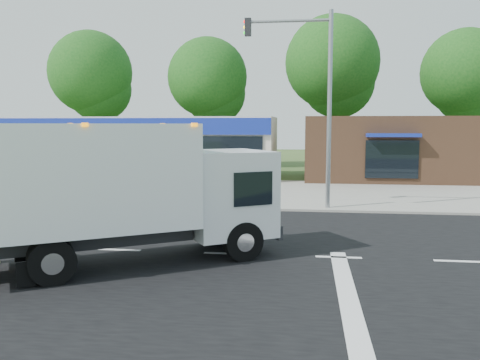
{
  "coord_description": "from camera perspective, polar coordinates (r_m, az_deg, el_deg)",
  "views": [
    {
      "loc": [
        2.14,
        -13.25,
        3.47
      ],
      "look_at": [
        -0.01,
        2.95,
        1.7
      ],
      "focal_mm": 38.0,
      "sensor_mm": 36.0,
      "label": 1
    }
  ],
  "objects": [
    {
      "name": "ems_box_truck",
      "position": [
        12.84,
        -13.78,
        -0.43
      ],
      "size": [
        8.01,
        6.32,
        3.52
      ],
      "rotation": [
        0.0,
        0.0,
        0.57
      ],
      "color": "black",
      "rests_on": "ground"
    },
    {
      "name": "ground",
      "position": [
        13.87,
        -1.59,
        -8.31
      ],
      "size": [
        120.0,
        120.0,
        0.0
      ],
      "primitive_type": "plane",
      "color": "#385123",
      "rests_on": "ground"
    },
    {
      "name": "traffic_signal_pole",
      "position": [
        20.91,
        8.25,
        10.11
      ],
      "size": [
        3.51,
        0.25,
        8.0
      ],
      "color": "gray",
      "rests_on": "ground"
    },
    {
      "name": "sidewalk",
      "position": [
        21.83,
        1.83,
        -2.81
      ],
      "size": [
        60.0,
        2.4,
        0.12
      ],
      "primitive_type": "cube",
      "color": "gray",
      "rests_on": "ground"
    },
    {
      "name": "background_trees",
      "position": [
        41.71,
        3.49,
        11.55
      ],
      "size": [
        36.77,
        7.39,
        12.1
      ],
      "color": "#332114",
      "rests_on": "ground"
    },
    {
      "name": "lane_markings",
      "position": [
        12.42,
        3.66,
        -9.97
      ],
      "size": [
        55.2,
        7.0,
        0.01
      ],
      "color": "silver",
      "rests_on": "road_asphalt"
    },
    {
      "name": "road_asphalt",
      "position": [
        13.87,
        -1.59,
        -8.29
      ],
      "size": [
        60.0,
        14.0,
        0.02
      ],
      "primitive_type": "cube",
      "color": "black",
      "rests_on": "ground"
    },
    {
      "name": "parking_apron",
      "position": [
        27.56,
        3.04,
        -1.04
      ],
      "size": [
        60.0,
        9.0,
        0.02
      ],
      "primitive_type": "cube",
      "color": "gray",
      "rests_on": "ground"
    },
    {
      "name": "retail_strip_mall",
      "position": [
        35.03,
        -11.02,
        3.69
      ],
      "size": [
        18.0,
        6.2,
        4.0
      ],
      "color": "beige",
      "rests_on": "ground"
    },
    {
      "name": "brown_storefront",
      "position": [
        33.62,
        15.89,
        3.44
      ],
      "size": [
        10.0,
        6.7,
        4.0
      ],
      "color": "#382316",
      "rests_on": "ground"
    }
  ]
}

